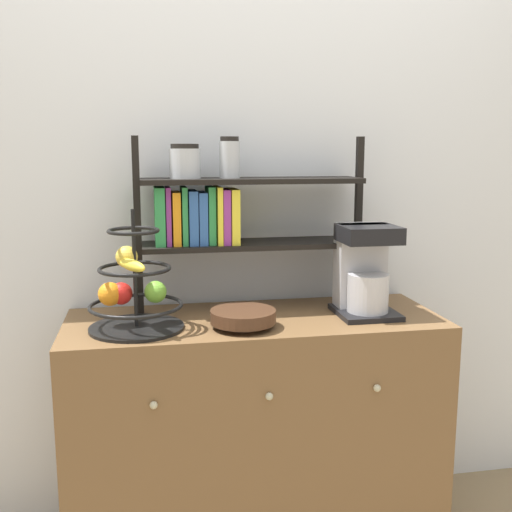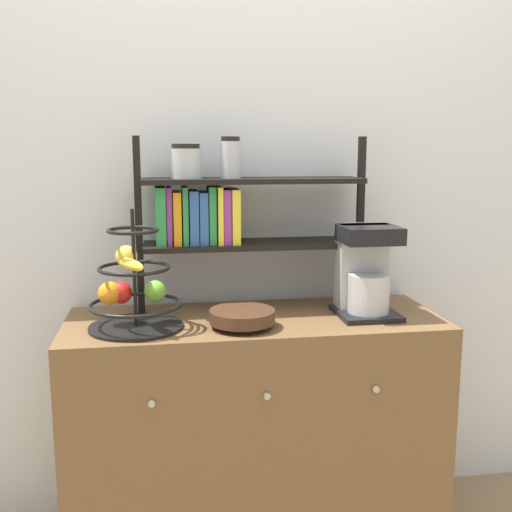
% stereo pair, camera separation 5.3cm
% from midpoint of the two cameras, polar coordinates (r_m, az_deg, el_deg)
% --- Properties ---
extents(wall_back, '(7.00, 0.05, 2.60)m').
position_cam_midpoint_polar(wall_back, '(2.26, -0.57, 7.65)').
color(wall_back, silver).
rests_on(wall_back, ground_plane).
extents(sideboard, '(1.28, 0.50, 0.83)m').
position_cam_midpoint_polar(sideboard, '(2.21, 0.60, -16.28)').
color(sideboard, brown).
rests_on(sideboard, ground_plane).
extents(coffee_maker, '(0.20, 0.22, 0.31)m').
position_cam_midpoint_polar(coffee_maker, '(2.11, 11.06, -1.39)').
color(coffee_maker, black).
rests_on(coffee_maker, sideboard).
extents(fruit_stand, '(0.30, 0.30, 0.39)m').
position_cam_midpoint_polar(fruit_stand, '(1.95, -10.92, -3.25)').
color(fruit_stand, black).
rests_on(fruit_stand, sideboard).
extents(wooden_bowl, '(0.21, 0.21, 0.06)m').
position_cam_midpoint_polar(wooden_bowl, '(1.94, -0.54, -5.84)').
color(wooden_bowl, '#422819').
rests_on(wooden_bowl, sideboard).
extents(shelf_hutch, '(0.82, 0.20, 0.61)m').
position_cam_midpoint_polar(shelf_hutch, '(2.11, -2.59, 4.60)').
color(shelf_hutch, black).
rests_on(shelf_hutch, sideboard).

